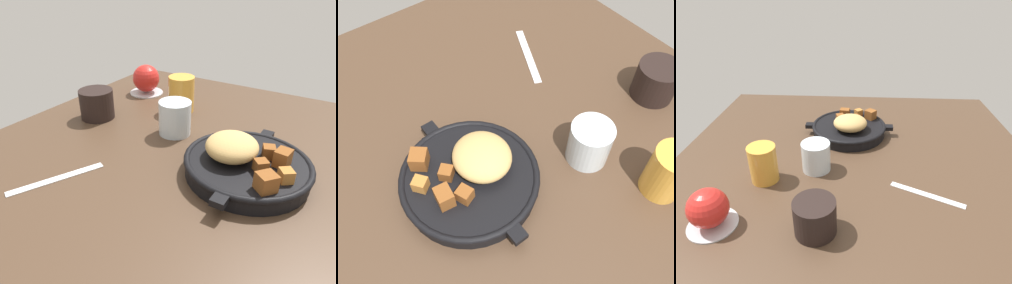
% 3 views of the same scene
% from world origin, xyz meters
% --- Properties ---
extents(ground_plane, '(1.01, 0.90, 0.02)m').
position_xyz_m(ground_plane, '(0.00, 0.00, -0.01)').
color(ground_plane, '#473323').
extents(cast_iron_skillet, '(0.28, 0.23, 0.08)m').
position_xyz_m(cast_iron_skillet, '(0.02, -0.11, 0.03)').
color(cast_iron_skillet, black).
rests_on(cast_iron_skillet, ground_plane).
extents(butter_knife, '(0.17, 0.09, 0.00)m').
position_xyz_m(butter_knife, '(-0.17, 0.17, 0.00)').
color(butter_knife, silver).
rests_on(butter_knife, ground_plane).
extents(juice_glass_amber, '(0.07, 0.07, 0.09)m').
position_xyz_m(juice_glass_amber, '(0.22, 0.14, 0.05)').
color(juice_glass_amber, gold).
rests_on(juice_glass_amber, ground_plane).
extents(coffee_mug_dark, '(0.09, 0.09, 0.07)m').
position_xyz_m(coffee_mug_dark, '(0.07, 0.30, 0.04)').
color(coffee_mug_dark, black).
rests_on(coffee_mug_dark, ground_plane).
extents(water_glass_short, '(0.07, 0.07, 0.08)m').
position_xyz_m(water_glass_short, '(0.10, 0.08, 0.04)').
color(water_glass_short, silver).
rests_on(water_glass_short, ground_plane).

